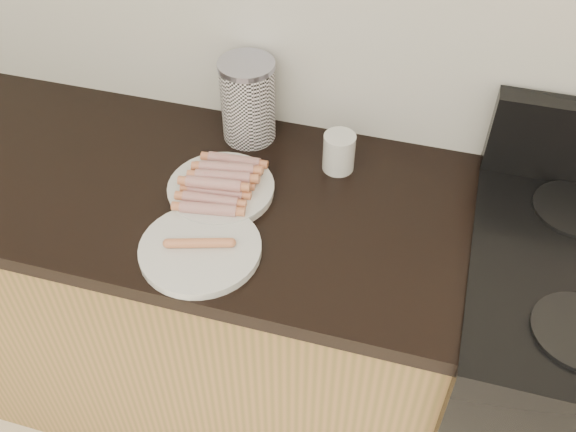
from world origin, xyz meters
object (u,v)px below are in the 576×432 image
(side_plate, at_px, (200,249))
(canister, at_px, (248,100))
(mug, at_px, (339,152))
(main_plate, at_px, (221,190))

(side_plate, distance_m, canister, 0.42)
(canister, relative_size, mug, 2.22)
(canister, distance_m, mug, 0.26)
(main_plate, relative_size, canister, 1.14)
(main_plate, height_order, mug, mug)
(main_plate, bearing_deg, mug, 34.02)
(main_plate, distance_m, side_plate, 0.19)
(canister, xyz_separation_m, mug, (0.24, -0.06, -0.06))
(mug, bearing_deg, canister, 165.62)
(canister, bearing_deg, main_plate, -88.71)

